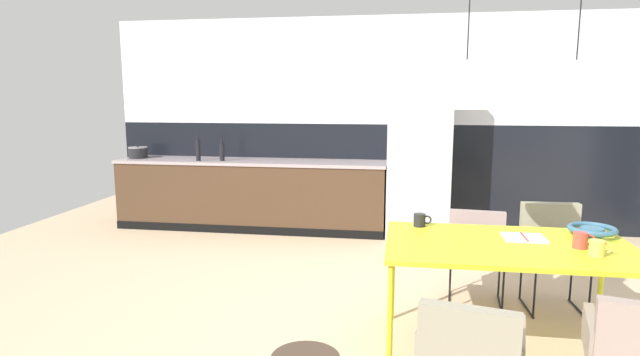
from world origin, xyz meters
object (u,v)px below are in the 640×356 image
Objects in this scene: dining_table at (509,250)px; armchair_corner_seat at (554,243)px; open_book at (525,238)px; mug_dark_espresso at (582,240)px; bottle_wine_green at (222,151)px; armchair_head_of_table at (477,243)px; pendant_lamp_over_table_far at (576,81)px; mug_tall_blue at (598,248)px; pendant_lamp_over_table_near at (467,84)px; fruit_bowl at (593,230)px; mug_wide_latte at (421,220)px; refrigerator_column at (419,154)px; cooking_pot at (138,152)px; armchair_far_side at (471,348)px; bottle_oil_tall at (198,150)px.

armchair_corner_seat reaches higher than dining_table.
open_book is 0.34m from mug_dark_espresso.
bottle_wine_green is (-3.04, 2.66, 0.24)m from open_book.
mug_dark_espresso is (0.48, -0.95, 0.32)m from armchair_head_of_table.
pendant_lamp_over_table_far reaches higher than dining_table.
mug_tall_blue is 1.24m from pendant_lamp_over_table_near.
fruit_bowl is 1.14m from mug_wide_latte.
mug_tall_blue is 1.14m from mug_wide_latte.
pendant_lamp_over_table_far is at bearing -24.81° from mug_wide_latte.
dining_table is at bearing -80.55° from refrigerator_column.
open_book is 5.05m from cooking_pot.
pendant_lamp_over_table_near is (-0.43, -0.15, 1.00)m from open_book.
refrigerator_column is at bearing 0.24° from cooking_pot.
armchair_far_side is 1.20m from mug_dark_espresso.
mug_wide_latte reaches higher than armchair_head_of_table.
mug_wide_latte is at bearing 54.81° from armchair_head_of_table.
mug_wide_latte is (-0.49, -0.56, 0.31)m from armchair_head_of_table.
mug_wide_latte is at bearing 112.05° from armchair_far_side.
armchair_head_of_table is at bearing 103.17° from open_book.
dining_table is at bearing -132.68° from open_book.
refrigerator_column is 6.42× the size of fruit_bowl.
bottle_oil_tall is 4.55m from pendant_lamp_over_table_far.
bottle_oil_tall is (-3.21, 2.74, 0.31)m from dining_table.
pendant_lamp_over_table_far is at bearing -74.94° from refrigerator_column.
bottle_oil_tall is at bearing 141.39° from mug_tall_blue.
mug_wide_latte is 1.05m from pendant_lamp_over_table_near.
fruit_bowl is 1.28× the size of cooking_pot.
mug_dark_espresso is 0.41× the size of bottle_oil_tall.
mug_tall_blue is (0.95, -3.09, -0.19)m from refrigerator_column.
bottle_oil_tall is at bearing 139.47° from dining_table.
armchair_corner_seat is at bearing -176.54° from armchair_head_of_table.
bottle_wine_green is at bearing 132.86° from pendant_lamp_over_table_near.
mug_tall_blue is at bearing -38.61° from bottle_oil_tall.
dining_table is 5.25× the size of bottle_wine_green.
pendant_lamp_over_table_near is (0.17, -2.92, 0.76)m from refrigerator_column.
pendant_lamp_over_table_far reaches higher than armchair_far_side.
pendant_lamp_over_table_near is at bearing 100.82° from armchair_far_side.
armchair_far_side is 4.67m from bottle_oil_tall.
mug_tall_blue reaches higher than mug_wide_latte.
mug_dark_espresso reaches higher than armchair_corner_seat.
bottle_wine_green reaches higher than mug_wide_latte.
pendant_lamp_over_table_near is (-0.73, 0.02, 0.95)m from mug_dark_espresso.
dining_table is 2.10× the size of armchair_far_side.
pendant_lamp_over_table_near reaches higher than bottle_wine_green.
cooking_pot is (-4.23, 2.76, 0.20)m from open_book.
refrigerator_column is 3.08m from mug_dark_espresso.
fruit_bowl is 1.17× the size of open_book.
mug_dark_espresso is 0.54× the size of cooking_pot.
armchair_far_side is at bearing -45.31° from cooking_pot.
pendant_lamp_over_table_far reaches higher than open_book.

